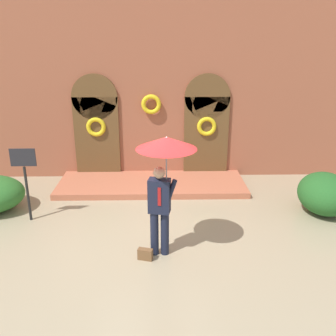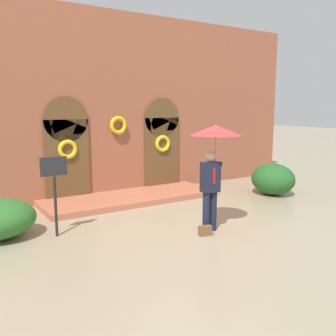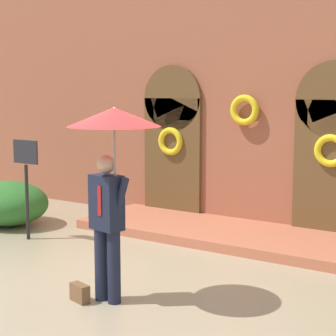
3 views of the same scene
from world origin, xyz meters
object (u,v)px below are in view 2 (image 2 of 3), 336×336
at_px(person_with_umbrella, 214,146).
at_px(sign_post, 54,183).
at_px(shrub_right, 273,179).
at_px(handbag, 205,231).

distance_m(person_with_umbrella, sign_post, 3.51).
distance_m(sign_post, shrub_right, 6.96).
height_order(person_with_umbrella, handbag, person_with_umbrella).
bearing_deg(shrub_right, sign_post, -178.09).
height_order(handbag, sign_post, sign_post).
distance_m(person_with_umbrella, handbag, 1.85).
height_order(handbag, shrub_right, shrub_right).
bearing_deg(handbag, sign_post, 163.41).
xyz_separation_m(handbag, shrub_right, (4.21, 1.92, 0.38)).
height_order(person_with_umbrella, shrub_right, person_with_umbrella).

